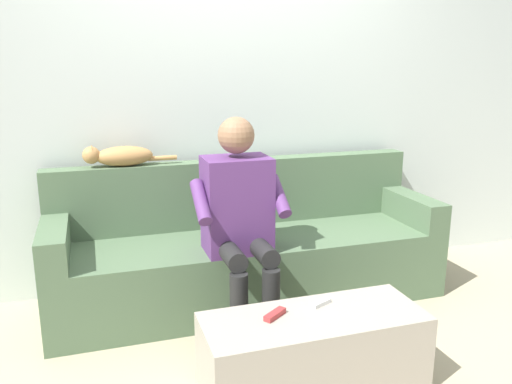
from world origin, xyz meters
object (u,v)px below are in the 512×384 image
(couch, at_px, (248,253))
(remote_red, at_px, (275,314))
(coffee_table, at_px, (313,352))
(person_solo_seated, at_px, (239,212))
(cat_on_backrest, at_px, (120,156))
(remote_white, at_px, (321,303))

(couch, relative_size, remote_red, 18.88)
(coffee_table, bearing_deg, remote_red, -14.23)
(couch, xyz_separation_m, remote_red, (0.18, 1.01, 0.09))
(coffee_table, relative_size, remote_red, 7.95)
(person_solo_seated, distance_m, remote_red, 0.75)
(cat_on_backrest, distance_m, remote_red, 1.49)
(person_solo_seated, relative_size, cat_on_backrest, 2.11)
(couch, height_order, person_solo_seated, person_solo_seated)
(couch, height_order, coffee_table, couch)
(coffee_table, xyz_separation_m, cat_on_backrest, (0.76, -1.30, 0.76))
(remote_white, bearing_deg, remote_red, -13.47)
(coffee_table, height_order, person_solo_seated, person_solo_seated)
(person_solo_seated, height_order, cat_on_backrest, person_solo_seated)
(coffee_table, xyz_separation_m, remote_white, (-0.07, -0.09, 0.20))
(person_solo_seated, bearing_deg, cat_on_backrest, -42.75)
(person_solo_seated, xyz_separation_m, cat_on_backrest, (0.61, -0.56, 0.26))
(coffee_table, distance_m, cat_on_backrest, 1.68)
(cat_on_backrest, xyz_separation_m, remote_red, (-0.58, 1.25, -0.56))
(couch, xyz_separation_m, cat_on_backrest, (0.76, -0.24, 0.64))
(coffee_table, height_order, remote_red, remote_red)
(person_solo_seated, relative_size, remote_red, 9.28)
(coffee_table, height_order, remote_white, remote_white)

